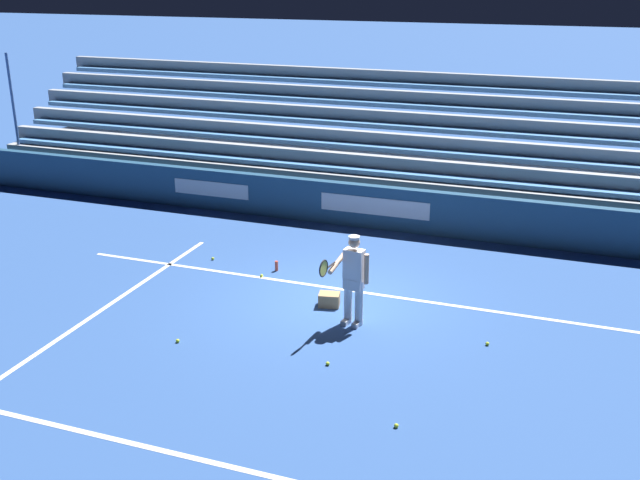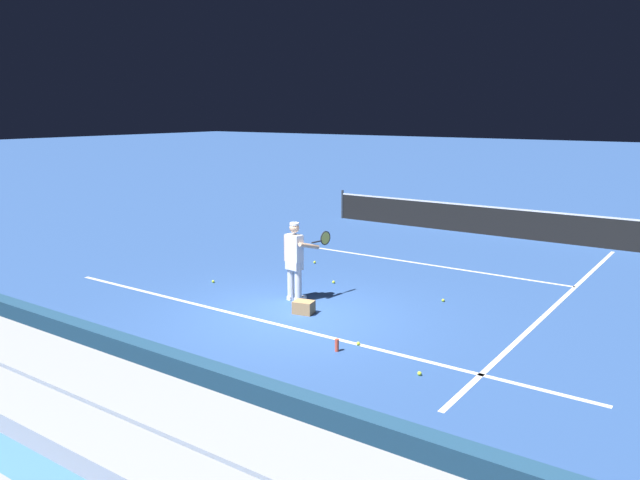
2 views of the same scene
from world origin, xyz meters
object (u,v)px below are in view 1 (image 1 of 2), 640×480
object	(u,v)px
tennis_ball_toward_net	(487,344)
water_bottle	(277,266)
tennis_ball_stray_back	(262,276)
tennis_ball_far_right	(396,426)
tennis_ball_midcourt	(328,364)
ball_box_cardboard	(329,300)
tennis_ball_by_box	(213,259)
tennis_ball_far_left	(178,341)
tennis_player	(353,279)

from	to	relation	value
tennis_ball_toward_net	water_bottle	world-z (taller)	water_bottle
tennis_ball_toward_net	tennis_ball_stray_back	size ratio (longest dim) A/B	1.00
tennis_ball_far_right	tennis_ball_stray_back	bearing A→B (deg)	-47.20
tennis_ball_midcourt	water_bottle	distance (m)	4.26
tennis_ball_toward_net	tennis_ball_midcourt	size ratio (longest dim) A/B	1.00
ball_box_cardboard	tennis_ball_stray_back	world-z (taller)	ball_box_cardboard
ball_box_cardboard	tennis_ball_stray_back	distance (m)	2.02
tennis_ball_by_box	tennis_ball_far_right	bearing A→B (deg)	138.18
tennis_ball_far_left	tennis_ball_midcourt	bearing A→B (deg)	-177.00
tennis_ball_midcourt	tennis_ball_far_left	bearing A→B (deg)	3.00
tennis_ball_far_left	tennis_player	bearing A→B (deg)	-146.62
tennis_player	ball_box_cardboard	distance (m)	1.17
tennis_ball_toward_net	tennis_ball_midcourt	world-z (taller)	same
tennis_ball_stray_back	tennis_ball_far_right	distance (m)	6.02
ball_box_cardboard	tennis_ball_far_right	distance (m)	4.21
tennis_player	tennis_ball_far_right	world-z (taller)	tennis_player
tennis_ball_by_box	tennis_ball_far_left	size ratio (longest dim) A/B	1.00
tennis_ball_toward_net	tennis_player	bearing A→B (deg)	0.09
tennis_ball_toward_net	tennis_ball_by_box	distance (m)	6.70
tennis_player	tennis_ball_stray_back	xyz separation A→B (m)	(2.49, -1.46, -0.86)
ball_box_cardboard	tennis_ball_midcourt	size ratio (longest dim) A/B	6.06
tennis_ball_far_left	water_bottle	distance (m)	3.67
tennis_ball_by_box	water_bottle	distance (m)	1.60
tennis_ball_far_left	water_bottle	world-z (taller)	water_bottle
tennis_ball_midcourt	ball_box_cardboard	bearing A→B (deg)	-71.27
tennis_ball_far_right	tennis_ball_far_left	bearing A→B (deg)	-15.79
tennis_ball_far_right	tennis_ball_midcourt	size ratio (longest dim) A/B	1.00
ball_box_cardboard	tennis_ball_midcourt	xyz separation A→B (m)	(-0.75, 2.20, -0.10)
ball_box_cardboard	water_bottle	xyz separation A→B (m)	(1.67, -1.30, -0.02)
tennis_ball_stray_back	tennis_ball_by_box	world-z (taller)	same
tennis_player	tennis_ball_far_right	bearing A→B (deg)	118.50
tennis_ball_far_left	water_bottle	size ratio (longest dim) A/B	0.30
ball_box_cardboard	tennis_ball_far_left	xyz separation A→B (m)	(1.99, 2.35, -0.10)
water_bottle	tennis_ball_far_left	bearing A→B (deg)	84.93
ball_box_cardboard	tennis_ball_far_left	world-z (taller)	ball_box_cardboard
tennis_ball_toward_net	tennis_ball_far_right	size ratio (longest dim) A/B	1.00
tennis_player	tennis_ball_far_left	world-z (taller)	tennis_player
tennis_ball_by_box	tennis_ball_toward_net	bearing A→B (deg)	162.69
tennis_ball_far_left	water_bottle	xyz separation A→B (m)	(-0.32, -3.65, 0.08)
tennis_player	tennis_ball_by_box	bearing A→B (deg)	-26.95
tennis_ball_stray_back	tennis_ball_by_box	xyz separation A→B (m)	(1.44, -0.53, 0.00)
ball_box_cardboard	tennis_ball_by_box	bearing A→B (deg)	-23.14
tennis_ball_by_box	tennis_ball_midcourt	world-z (taller)	same
tennis_player	ball_box_cardboard	xyz separation A→B (m)	(0.66, -0.60, -0.76)
tennis_ball_far_right	tennis_ball_by_box	distance (m)	7.42
tennis_ball_far_right	tennis_ball_by_box	xyz separation A→B (m)	(5.53, -4.95, 0.00)
tennis_player	tennis_ball_midcourt	bearing A→B (deg)	93.14
tennis_player	tennis_ball_by_box	distance (m)	4.49
tennis_ball_by_box	tennis_ball_far_left	xyz separation A→B (m)	(-1.28, 3.75, 0.00)
tennis_ball_far_right	tennis_ball_far_left	size ratio (longest dim) A/B	1.00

